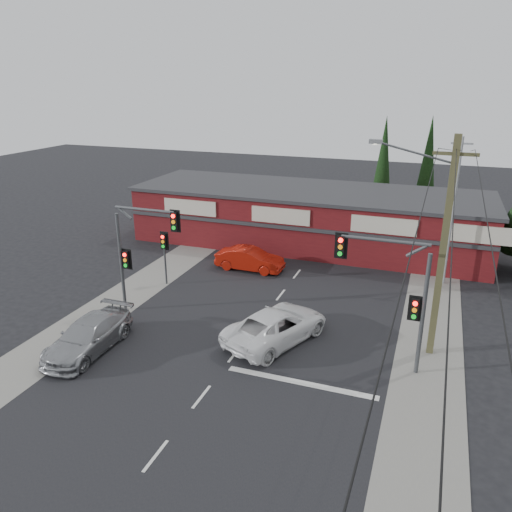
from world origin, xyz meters
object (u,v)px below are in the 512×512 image
(white_suv, at_px, (276,326))
(utility_pole, at_px, (441,243))
(red_sedan, at_px, (250,259))
(silver_suv, at_px, (88,336))
(shop_building, at_px, (309,216))

(white_suv, bearing_deg, utility_pole, -146.11)
(red_sedan, xyz_separation_m, utility_pole, (11.55, -7.08, 4.65))
(red_sedan, distance_m, utility_pole, 14.32)
(silver_suv, bearing_deg, white_suv, 25.63)
(red_sedan, bearing_deg, utility_pole, -120.64)
(white_suv, height_order, utility_pole, utility_pole)
(silver_suv, distance_m, shop_building, 20.15)
(shop_building, bearing_deg, utility_pole, -56.24)
(white_suv, xyz_separation_m, utility_pole, (6.96, 1.39, 4.59))
(silver_suv, distance_m, red_sedan, 12.84)
(silver_suv, height_order, shop_building, shop_building)
(silver_suv, height_order, red_sedan, silver_suv)
(silver_suv, bearing_deg, red_sedan, 74.15)
(white_suv, bearing_deg, silver_suv, 48.84)
(red_sedan, xyz_separation_m, shop_building, (2.19, 6.92, 1.39))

